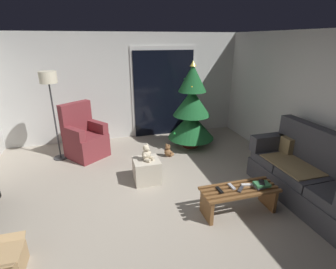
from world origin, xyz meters
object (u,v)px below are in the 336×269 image
object	(u,v)px
armchair	(85,138)
teddy_bear_cream	(147,154)
coffee_table	(239,196)
christmas_tree	(192,110)
couch	(310,176)
floor_lamp	(49,86)
teddy_bear_chestnut_by_tree	(168,151)
remote_white	(247,185)
book_stack	(261,185)
cell_phone	(262,182)
ottoman	(147,170)
remote_graphite	(241,189)
remote_silver	(232,186)
cardboard_box_open_near_shelf	(2,263)
remote_black	(220,190)

from	to	relation	value
armchair	teddy_bear_cream	distance (m)	1.73
coffee_table	christmas_tree	bearing A→B (deg)	85.59
couch	floor_lamp	size ratio (longest dim) A/B	1.09
christmas_tree	teddy_bear_chestnut_by_tree	distance (m)	1.06
remote_white	armchair	distance (m)	3.39
book_stack	floor_lamp	xyz separation A→B (m)	(-2.96, 2.64, 1.08)
cell_phone	christmas_tree	world-z (taller)	christmas_tree
ottoman	remote_white	bearing A→B (deg)	-43.45
couch	ottoman	size ratio (longest dim) A/B	4.44
cell_phone	teddy_bear_cream	world-z (taller)	teddy_bear_cream
couch	remote_graphite	bearing A→B (deg)	-177.71
remote_white	couch	bearing A→B (deg)	-79.39
couch	teddy_bear_cream	bearing A→B (deg)	152.56
remote_silver	ottoman	bearing A→B (deg)	129.53
ottoman	cardboard_box_open_near_shelf	xyz separation A→B (m)	(-1.85, -1.44, -0.07)
couch	remote_white	size ratio (longest dim) A/B	12.51
couch	book_stack	distance (m)	0.89
floor_lamp	teddy_bear_cream	size ratio (longest dim) A/B	6.25
christmas_tree	teddy_bear_cream	bearing A→B (deg)	-135.29
christmas_tree	armchair	distance (m)	2.37
teddy_bear_cream	cardboard_box_open_near_shelf	world-z (taller)	teddy_bear_cream
remote_white	coffee_table	bearing A→B (deg)	119.03
remote_graphite	armchair	xyz separation A→B (m)	(-2.12, 2.60, 0.00)
cell_phone	ottoman	world-z (taller)	cell_phone
christmas_tree	cell_phone	bearing A→B (deg)	-87.15
coffee_table	armchair	xyz separation A→B (m)	(-2.14, 2.56, 0.14)
coffee_table	remote_graphite	bearing A→B (deg)	-109.05
coffee_table	cell_phone	bearing A→B (deg)	-7.81
armchair	remote_silver	bearing A→B (deg)	-50.83
remote_graphite	teddy_bear_chestnut_by_tree	xyz separation A→B (m)	(-0.45, 2.10, -0.28)
couch	remote_black	size ratio (longest dim) A/B	12.51
cell_phone	christmas_tree	size ratio (longest dim) A/B	0.07
book_stack	teddy_bear_cream	xyz separation A→B (m)	(-1.39, 1.24, 0.10)
christmas_tree	couch	bearing A→B (deg)	-67.60
remote_graphite	cell_phone	size ratio (longest dim) A/B	1.08
christmas_tree	teddy_bear_cream	world-z (taller)	christmas_tree
coffee_table	cardboard_box_open_near_shelf	xyz separation A→B (m)	(-2.94, -0.24, -0.13)
couch	armchair	bearing A→B (deg)	142.53
coffee_table	remote_white	world-z (taller)	remote_white
remote_white	cell_phone	xyz separation A→B (m)	(0.18, -0.08, 0.06)
coffee_table	cardboard_box_open_near_shelf	bearing A→B (deg)	-175.32
remote_silver	teddy_bear_cream	xyz separation A→B (m)	(-0.99, 1.13, 0.13)
christmas_tree	cardboard_box_open_near_shelf	xyz separation A→B (m)	(-3.13, -2.70, -0.73)
cell_phone	teddy_bear_cream	distance (m)	1.87
remote_silver	teddy_bear_chestnut_by_tree	size ratio (longest dim) A/B	0.55
teddy_bear_chestnut_by_tree	remote_silver	bearing A→B (deg)	-79.65
remote_black	remote_silver	bearing A→B (deg)	7.97
cell_phone	cardboard_box_open_near_shelf	distance (m)	3.28
remote_graphite	christmas_tree	xyz separation A→B (m)	(0.20, 2.49, 0.46)
coffee_table	christmas_tree	distance (m)	2.53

